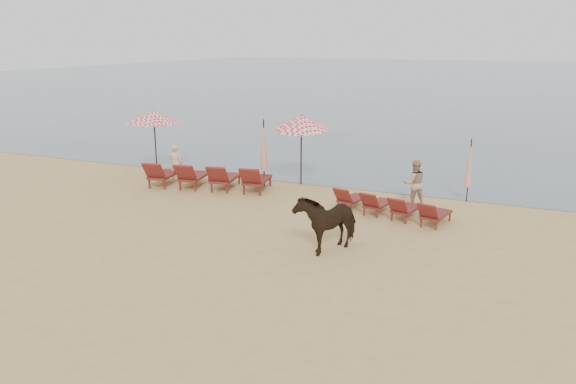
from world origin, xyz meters
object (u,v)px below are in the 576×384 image
umbrella_open_left_b (301,122)px  cow (327,220)px  beachgoer_left (176,163)px  beachgoer_right_a (414,183)px  umbrella_open_left_a (154,117)px  lounger_cluster_right (390,205)px  umbrella_closed_left (264,145)px  lounger_cluster_left (207,176)px  umbrella_closed_right (470,164)px

umbrella_open_left_b → cow: bearing=-83.1°
beachgoer_left → beachgoer_right_a: size_ratio=0.95×
umbrella_open_left_a → beachgoer_right_a: size_ratio=1.65×
lounger_cluster_right → umbrella_closed_left: (-5.27, 1.95, 1.18)m
lounger_cluster_left → umbrella_closed_right: umbrella_closed_right is taller
umbrella_open_left_b → cow: 7.06m
umbrella_open_left_b → cow: (3.18, -6.10, -1.62)m
lounger_cluster_left → umbrella_open_left_b: umbrella_open_left_b is taller
umbrella_open_left_a → umbrella_open_left_b: 6.19m
umbrella_open_left_b → umbrella_closed_left: umbrella_open_left_b is taller
lounger_cluster_left → umbrella_closed_right: 9.30m
lounger_cluster_left → beachgoer_left: beachgoer_left is taller
umbrella_open_left_b → beachgoer_left: 5.11m
umbrella_closed_right → beachgoer_right_a: bearing=-140.5°
umbrella_open_left_b → beachgoer_right_a: (4.54, -1.29, -1.60)m
lounger_cluster_left → beachgoer_right_a: 7.50m
umbrella_closed_left → umbrella_closed_right: bearing=6.3°
lounger_cluster_right → umbrella_open_left_a: umbrella_open_left_a is taller
lounger_cluster_right → umbrella_open_left_a: size_ratio=1.41×
umbrella_open_left_a → umbrella_open_left_b: umbrella_open_left_b is taller
umbrella_closed_right → beachgoer_left: size_ratio=1.44×
umbrella_closed_left → beachgoer_right_a: size_ratio=1.60×
umbrella_closed_left → cow: (4.36, -5.30, -0.78)m
lounger_cluster_right → umbrella_closed_left: bearing=173.2°
lounger_cluster_left → beachgoer_left: bearing=157.2°
umbrella_open_left_a → cow: bearing=-13.5°
cow → beachgoer_left: cow is taller
lounger_cluster_right → umbrella_closed_left: 5.74m
cow → beachgoer_left: (-7.73, 4.44, -0.02)m
umbrella_closed_left → cow: bearing=-50.6°
umbrella_closed_left → cow: umbrella_closed_left is taller
umbrella_closed_right → beachgoer_right_a: size_ratio=1.36×
lounger_cluster_right → umbrella_open_left_b: bearing=159.6°
umbrella_open_left_a → umbrella_closed_right: umbrella_open_left_a is taller
lounger_cluster_left → beachgoer_right_a: bearing=-3.9°
cow → lounger_cluster_left: bearing=169.5°
lounger_cluster_left → lounger_cluster_right: bearing=-15.5°
beachgoer_right_a → umbrella_closed_left: bearing=-31.1°
lounger_cluster_left → beachgoer_right_a: (7.46, 0.75, 0.31)m
umbrella_closed_left → beachgoer_right_a: 5.80m
umbrella_open_left_b → umbrella_open_left_a: bearing=165.8°
lounger_cluster_right → umbrella_closed_left: umbrella_closed_left is taller
beachgoer_left → beachgoer_right_a: (9.09, 0.37, 0.04)m
lounger_cluster_left → beachgoer_right_a: beachgoer_right_a is taller
umbrella_open_left_a → umbrella_open_left_b: (6.15, 0.69, 0.05)m
beachgoer_left → beachgoer_right_a: bearing=173.8°
umbrella_open_left_a → beachgoer_left: bearing=-14.4°
lounger_cluster_right → beachgoer_left: size_ratio=2.44×
umbrella_open_left_b → umbrella_closed_right: 6.21m
lounger_cluster_right → umbrella_closed_right: umbrella_closed_right is taller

